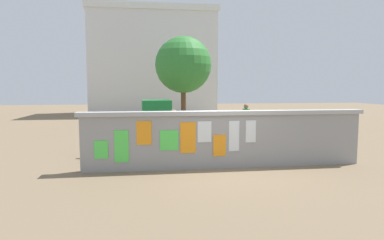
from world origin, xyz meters
The scene contains 10 objects.
ground centered at (0.00, 8.00, 0.00)m, with size 60.00×60.00×0.00m, color #7A664C.
poster_wall centered at (-0.01, 0.00, 0.87)m, with size 8.55×0.42×1.70m.
auto_rickshaw_truck centered at (-0.90, 4.73, 0.90)m, with size 3.64×1.61×1.85m.
motorcycle centered at (-3.59, 2.04, 0.46)m, with size 1.90×0.56×0.87m.
bicycle_near centered at (3.65, 3.34, 0.36)m, with size 1.71×0.44×0.95m.
bicycle_far centered at (0.72, 1.84, 0.36)m, with size 1.67×0.54×0.95m.
person_walking centered at (-1.39, 1.99, 0.99)m, with size 0.36×0.36×1.62m.
person_bystander centered at (2.28, 5.36, 0.99)m, with size 0.47×0.47×1.62m.
tree_roadside centered at (0.08, 11.71, 3.79)m, with size 3.57×3.57×5.59m.
building_background centered at (-1.60, 20.97, 4.59)m, with size 10.94×6.03×9.14m.
Camera 1 is at (-2.37, -9.57, 2.39)m, focal length 31.23 mm.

